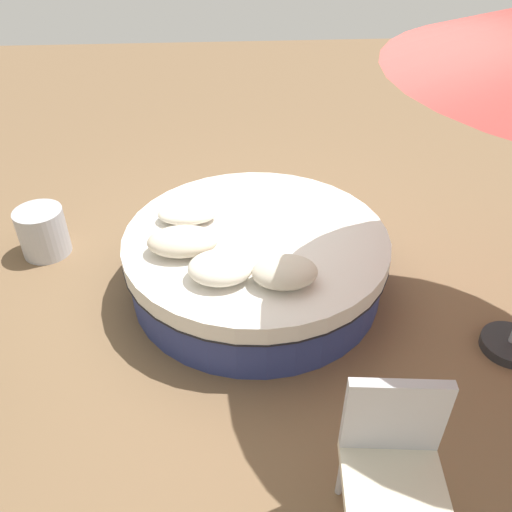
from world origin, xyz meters
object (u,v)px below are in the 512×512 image
object	(u,v)px
round_bed	(256,260)
side_table	(43,232)
throw_pillow_1	(183,241)
throw_pillow_2	(221,268)
throw_pillow_0	(187,213)
throw_pillow_3	(285,272)
patio_chair	(393,456)

from	to	relation	value
round_bed	side_table	world-z (taller)	round_bed
throw_pillow_1	throw_pillow_2	size ratio (longest dim) A/B	1.14
throw_pillow_0	throw_pillow_3	xyz separation A→B (m)	(0.73, -0.89, 0.03)
throw_pillow_2	throw_pillow_3	xyz separation A→B (m)	(0.46, -0.09, 0.01)
round_bed	side_table	xyz separation A→B (m)	(-1.96, 0.64, -0.05)
throw_pillow_3	side_table	distance (m)	2.51
throw_pillow_2	throw_pillow_0	bearing A→B (deg)	108.74
throw_pillow_2	side_table	xyz separation A→B (m)	(-1.66, 1.18, -0.41)
throw_pillow_1	patio_chair	distance (m)	2.19
throw_pillow_0	throw_pillow_2	bearing A→B (deg)	-71.26
throw_pillow_2	throw_pillow_3	bearing A→B (deg)	-11.31
throw_pillow_0	throw_pillow_1	size ratio (longest dim) A/B	0.91
round_bed	throw_pillow_0	xyz separation A→B (m)	(-0.57, 0.26, 0.33)
round_bed	patio_chair	distance (m)	2.16
throw_pillow_0	throw_pillow_1	distance (m)	0.45
throw_pillow_1	throw_pillow_2	bearing A→B (deg)	-50.08
side_table	throw_pillow_2	bearing A→B (deg)	-35.40
throw_pillow_0	throw_pillow_3	bearing A→B (deg)	-50.72
round_bed	patio_chair	world-z (taller)	patio_chair
throw_pillow_0	round_bed	bearing A→B (deg)	-24.57
throw_pillow_0	throw_pillow_2	world-z (taller)	throw_pillow_2
throw_pillow_2	patio_chair	world-z (taller)	patio_chair
round_bed	throw_pillow_0	distance (m)	0.71
round_bed	throw_pillow_1	bearing A→B (deg)	-161.56
patio_chair	side_table	distance (m)	3.71
throw_pillow_1	patio_chair	bearing A→B (deg)	-58.45
patio_chair	side_table	xyz separation A→B (m)	(-2.52, 2.70, -0.33)
throw_pillow_0	patio_chair	xyz separation A→B (m)	(1.13, -2.32, -0.05)
throw_pillow_1	throw_pillow_3	world-z (taller)	throw_pillow_3
round_bed	throw_pillow_3	xyz separation A→B (m)	(0.16, -0.63, 0.37)
throw_pillow_0	side_table	xyz separation A→B (m)	(-1.39, 0.38, -0.38)
throw_pillow_2	patio_chair	bearing A→B (deg)	-60.61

